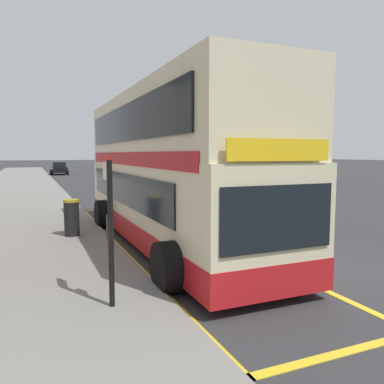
{
  "coord_description": "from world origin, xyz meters",
  "views": [
    {
      "loc": [
        -6.2,
        -6.52,
        2.66
      ],
      "look_at": [
        -1.62,
        4.2,
        1.49
      ],
      "focal_mm": 35.77,
      "sensor_mm": 36.0,
      "label": 1
    }
  ],
  "objects_px": {
    "parked_car_black_far": "(59,168)",
    "litter_bin": "(72,217)",
    "bus_stop_sign": "(109,217)",
    "double_decker_bus": "(166,174)",
    "parked_car_white_distant": "(174,177)",
    "parked_car_white_kerbside": "(109,166)"
  },
  "relations": [
    {
      "from": "litter_bin",
      "to": "parked_car_black_far",
      "type": "bearing_deg",
      "value": 86.51
    },
    {
      "from": "parked_car_white_kerbside",
      "to": "litter_bin",
      "type": "xyz_separation_m",
      "value": [
        -9.94,
        -45.69,
        -0.09
      ]
    },
    {
      "from": "double_decker_bus",
      "to": "bus_stop_sign",
      "type": "xyz_separation_m",
      "value": [
        -2.56,
        -4.47,
        -0.44
      ]
    },
    {
      "from": "bus_stop_sign",
      "to": "litter_bin",
      "type": "xyz_separation_m",
      "value": [
        -0.03,
        5.89,
        -0.92
      ]
    },
    {
      "from": "parked_car_white_distant",
      "to": "bus_stop_sign",
      "type": "bearing_deg",
      "value": 65.9
    },
    {
      "from": "litter_bin",
      "to": "parked_car_white_kerbside",
      "type": "bearing_deg",
      "value": 77.72
    },
    {
      "from": "double_decker_bus",
      "to": "litter_bin",
      "type": "distance_m",
      "value": 3.25
    },
    {
      "from": "litter_bin",
      "to": "parked_car_white_distant",
      "type": "bearing_deg",
      "value": 60.07
    },
    {
      "from": "parked_car_black_far",
      "to": "litter_bin",
      "type": "relative_size",
      "value": 3.74
    },
    {
      "from": "parked_car_white_distant",
      "to": "litter_bin",
      "type": "distance_m",
      "value": 19.31
    },
    {
      "from": "bus_stop_sign",
      "to": "parked_car_white_kerbside",
      "type": "relative_size",
      "value": 0.59
    },
    {
      "from": "bus_stop_sign",
      "to": "parked_car_white_kerbside",
      "type": "height_order",
      "value": "bus_stop_sign"
    },
    {
      "from": "parked_car_black_far",
      "to": "litter_bin",
      "type": "distance_m",
      "value": 39.62
    },
    {
      "from": "parked_car_black_far",
      "to": "parked_car_white_distant",
      "type": "bearing_deg",
      "value": -72.66
    },
    {
      "from": "parked_car_white_kerbside",
      "to": "bus_stop_sign",
      "type": "bearing_deg",
      "value": 80.42
    },
    {
      "from": "double_decker_bus",
      "to": "bus_stop_sign",
      "type": "relative_size",
      "value": 4.48
    },
    {
      "from": "bus_stop_sign",
      "to": "litter_bin",
      "type": "bearing_deg",
      "value": 90.32
    },
    {
      "from": "bus_stop_sign",
      "to": "litter_bin",
      "type": "distance_m",
      "value": 5.96
    },
    {
      "from": "double_decker_bus",
      "to": "bus_stop_sign",
      "type": "distance_m",
      "value": 5.17
    },
    {
      "from": "bus_stop_sign",
      "to": "parked_car_black_far",
      "type": "bearing_deg",
      "value": 87.0
    },
    {
      "from": "parked_car_black_far",
      "to": "parked_car_white_kerbside",
      "type": "relative_size",
      "value": 1.0
    },
    {
      "from": "parked_car_white_kerbside",
      "to": "litter_bin",
      "type": "height_order",
      "value": "parked_car_white_kerbside"
    }
  ]
}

